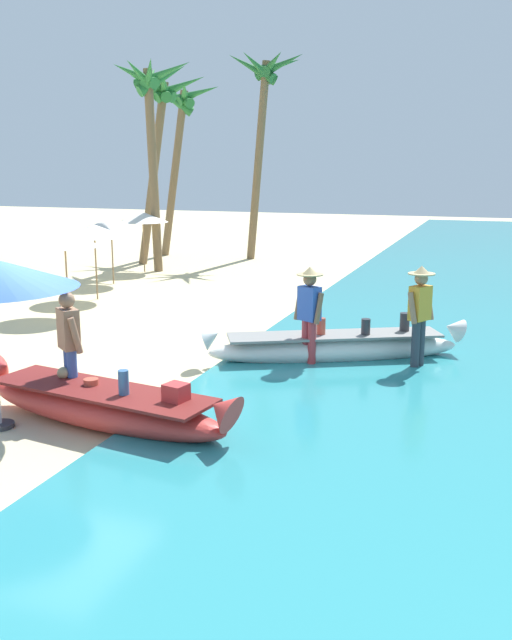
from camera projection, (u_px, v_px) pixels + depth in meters
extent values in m
plane|color=beige|center=(46.00, 408.00, 10.06)|extent=(80.00, 80.00, 0.00)
ellipsoid|color=red|center=(102.00, 409.00, 9.29)|extent=(3.90, 1.43, 0.51)
cone|color=red|center=(0.00, 367.00, 10.09)|extent=(0.51, 0.56, 0.57)
cone|color=red|center=(223.00, 410.00, 8.36)|extent=(0.51, 0.56, 0.57)
cube|color=maroon|center=(101.00, 390.00, 9.24)|extent=(3.30, 1.35, 0.04)
cube|color=#B73333|center=(176.00, 393.00, 8.76)|extent=(0.32, 0.31, 0.23)
cylinder|color=#386699|center=(124.00, 383.00, 8.98)|extent=(0.14, 0.14, 0.34)
cylinder|color=#B74C38|center=(91.00, 383.00, 9.40)|extent=(0.20, 0.20, 0.10)
sphere|color=tan|center=(63.00, 373.00, 9.71)|extent=(0.17, 0.17, 0.17)
ellipsoid|color=white|center=(334.00, 349.00, 12.27)|extent=(4.23, 2.61, 0.50)
cone|color=white|center=(211.00, 336.00, 11.94)|extent=(0.55, 0.56, 0.49)
cone|color=white|center=(453.00, 329.00, 12.48)|extent=(0.55, 0.56, 0.49)
cube|color=gray|center=(335.00, 335.00, 12.22)|extent=(3.61, 2.30, 0.04)
cylinder|color=#2D2D33|center=(405.00, 322.00, 12.41)|extent=(0.17, 0.17, 0.34)
cylinder|color=#2D2D33|center=(366.00, 327.00, 12.14)|extent=(0.16, 0.16, 0.30)
cylinder|color=#B74C38|center=(321.00, 327.00, 12.16)|extent=(0.16, 0.16, 0.30)
cylinder|color=#B2383D|center=(312.00, 345.00, 11.88)|extent=(0.14, 0.14, 0.84)
cylinder|color=#B2383D|center=(306.00, 344.00, 11.98)|extent=(0.14, 0.14, 0.84)
cube|color=#3356B2|center=(309.00, 303.00, 11.78)|extent=(0.42, 0.36, 0.58)
cylinder|color=brown|center=(319.00, 309.00, 11.61)|extent=(0.17, 0.22, 0.53)
cylinder|color=brown|center=(299.00, 305.00, 11.94)|extent=(0.17, 0.22, 0.53)
sphere|color=brown|center=(310.00, 279.00, 11.69)|extent=(0.22, 0.22, 0.22)
cylinder|color=tan|center=(310.00, 274.00, 11.67)|extent=(0.44, 0.44, 0.02)
cone|color=tan|center=(310.00, 270.00, 11.66)|extent=(0.26, 0.26, 0.12)
cylinder|color=#3D5BA8|center=(70.00, 379.00, 9.88)|extent=(0.14, 0.14, 0.92)
cylinder|color=#3D5BA8|center=(73.00, 382.00, 9.76)|extent=(0.14, 0.14, 0.92)
cube|color=#9E7051|center=(68.00, 329.00, 9.66)|extent=(0.42, 0.40, 0.56)
cylinder|color=#9E7051|center=(65.00, 329.00, 9.87)|extent=(0.19, 0.21, 0.51)
cylinder|color=#9E7051|center=(75.00, 336.00, 9.49)|extent=(0.19, 0.21, 0.51)
sphere|color=#9E7051|center=(67.00, 300.00, 9.57)|extent=(0.22, 0.22, 0.22)
cylinder|color=#333842|center=(420.00, 345.00, 11.79)|extent=(0.14, 0.14, 0.88)
cylinder|color=#333842|center=(415.00, 347.00, 11.70)|extent=(0.14, 0.14, 0.88)
cube|color=gold|center=(420.00, 303.00, 11.58)|extent=(0.37, 0.42, 0.57)
cylinder|color=#9E7051|center=(429.00, 304.00, 11.73)|extent=(0.21, 0.17, 0.52)
cylinder|color=#9E7051|center=(412.00, 308.00, 11.43)|extent=(0.21, 0.17, 0.52)
sphere|color=#9E7051|center=(421.00, 279.00, 11.50)|extent=(0.22, 0.22, 0.22)
cylinder|color=tan|center=(422.00, 274.00, 11.48)|extent=(0.44, 0.44, 0.02)
cone|color=tan|center=(422.00, 269.00, 11.46)|extent=(0.26, 0.26, 0.12)
cylinder|color=#333338|center=(0.00, 425.00, 9.32)|extent=(0.36, 0.36, 0.06)
cylinder|color=#8E6B47|center=(67.00, 275.00, 15.90)|extent=(0.04, 0.04, 1.90)
cone|color=silver|center=(65.00, 239.00, 15.72)|extent=(1.60, 1.60, 0.32)
cylinder|color=#8E6B47|center=(96.00, 262.00, 17.93)|extent=(0.04, 0.04, 1.90)
cone|color=silver|center=(94.00, 231.00, 17.76)|extent=(1.60, 1.60, 0.32)
cylinder|color=#8E6B47|center=(112.00, 251.00, 20.25)|extent=(0.04, 0.04, 1.90)
cone|color=silver|center=(111.00, 223.00, 20.08)|extent=(1.60, 1.60, 0.32)
cylinder|color=#8E6B47|center=(144.00, 242.00, 22.51)|extent=(0.04, 0.04, 1.90)
cone|color=silver|center=(143.00, 217.00, 22.33)|extent=(1.60, 1.60, 0.32)
cylinder|color=brown|center=(174.00, 175.00, 26.03)|extent=(1.23, 0.28, 6.00)
cone|color=#287033|center=(197.00, 93.00, 25.12)|extent=(1.78, 0.44, 0.76)
cone|color=#287033|center=(193.00, 95.00, 25.53)|extent=(0.98, 1.49, 0.86)
cone|color=#287033|center=(177.00, 96.00, 25.66)|extent=(1.81, 1.32, 0.95)
cone|color=#287033|center=(171.00, 99.00, 25.20)|extent=(1.57, 1.15, 1.22)
cone|color=#287033|center=(184.00, 93.00, 24.77)|extent=(1.12, 1.83, 0.82)
cylinder|color=brown|center=(153.00, 176.00, 23.67)|extent=(1.30, 0.28, 6.04)
cone|color=#287033|center=(179.00, 86.00, 22.78)|extent=(1.87, 0.54, 0.90)
cone|color=#287033|center=(177.00, 89.00, 23.13)|extent=(1.26, 1.47, 0.98)
cone|color=#287033|center=(163.00, 89.00, 23.40)|extent=(1.37, 1.80, 1.00)
cone|color=#287033|center=(153.00, 88.00, 23.11)|extent=(1.75, 0.59, 0.97)
cone|color=#287033|center=(153.00, 85.00, 22.65)|extent=(1.23, 1.52, 0.82)
cone|color=#287033|center=(164.00, 85.00, 22.39)|extent=(1.11, 1.90, 0.87)
cylinder|color=brown|center=(153.00, 173.00, 22.22)|extent=(0.45, 0.28, 6.25)
cone|color=#287033|center=(163.00, 73.00, 21.41)|extent=(1.98, 0.44, 0.92)
cone|color=#287033|center=(163.00, 79.00, 21.86)|extent=(1.40, 1.51, 1.16)
cone|color=#287033|center=(151.00, 76.00, 21.99)|extent=(0.72, 1.49, 0.89)
cone|color=#287033|center=(138.00, 76.00, 21.96)|extent=(1.80, 1.16, 0.92)
cone|color=#287033|center=(135.00, 74.00, 21.55)|extent=(1.44, 0.99, 0.89)
cone|color=#287033|center=(140.00, 74.00, 21.26)|extent=(0.53, 1.51, 1.00)
cone|color=#287033|center=(149.00, 75.00, 21.19)|extent=(1.20, 1.59, 1.11)
cylinder|color=brown|center=(258.00, 163.00, 24.96)|extent=(0.87, 0.28, 6.86)
cone|color=#23602D|center=(280.00, 65.00, 23.94)|extent=(1.87, 0.62, 0.95)
cone|color=#23602D|center=(279.00, 65.00, 24.33)|extent=(1.49, 1.43, 0.80)
cone|color=#23602D|center=(268.00, 67.00, 24.57)|extent=(0.63, 1.63, 0.85)
cone|color=#23602D|center=(256.00, 69.00, 24.44)|extent=(1.67, 0.83, 1.07)
cone|color=#23602D|center=(252.00, 68.00, 24.08)|extent=(1.72, 1.23, 1.13)
cone|color=#23602D|center=(258.00, 66.00, 23.83)|extent=(0.92, 1.70, 1.07)
cone|color=#23602D|center=(272.00, 64.00, 23.73)|extent=(1.41, 1.56, 0.89)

